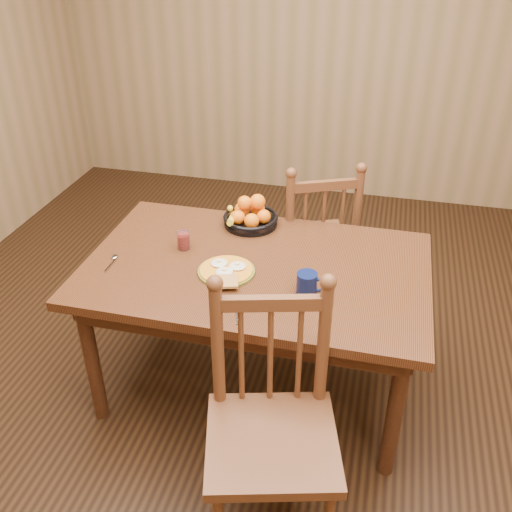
% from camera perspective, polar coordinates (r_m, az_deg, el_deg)
% --- Properties ---
extents(room, '(4.52, 5.02, 2.72)m').
position_cam_1_polar(room, '(2.40, -0.00, 11.23)').
color(room, black).
rests_on(room, ground).
extents(dining_table, '(1.60, 1.00, 0.75)m').
position_cam_1_polar(dining_table, '(2.72, -0.00, -2.42)').
color(dining_table, black).
rests_on(dining_table, ground).
extents(chair_far, '(0.60, 0.59, 1.02)m').
position_cam_1_polar(chair_far, '(3.37, 5.77, 1.33)').
color(chair_far, '#522F18').
rests_on(chair_far, ground).
extents(chair_near, '(0.59, 0.57, 1.07)m').
position_cam_1_polar(chair_near, '(2.23, 1.56, -16.85)').
color(chair_near, '#522F18').
rests_on(chair_near, ground).
extents(breakfast_plate, '(0.26, 0.30, 0.04)m').
position_cam_1_polar(breakfast_plate, '(2.61, -2.97, -1.50)').
color(breakfast_plate, '#59601E').
rests_on(breakfast_plate, dining_table).
extents(fork, '(0.06, 0.18, 0.00)m').
position_cam_1_polar(fork, '(2.39, -1.60, -5.31)').
color(fork, silver).
rests_on(fork, dining_table).
extents(spoon, '(0.04, 0.16, 0.01)m').
position_cam_1_polar(spoon, '(2.79, -14.08, -0.32)').
color(spoon, silver).
rests_on(spoon, dining_table).
extents(coffee_mug, '(0.13, 0.09, 0.10)m').
position_cam_1_polar(coffee_mug, '(2.47, 5.21, -2.74)').
color(coffee_mug, '#0A133A').
rests_on(coffee_mug, dining_table).
extents(juice_glass, '(0.06, 0.06, 0.09)m').
position_cam_1_polar(juice_glass, '(2.80, -7.25, 1.51)').
color(juice_glass, silver).
rests_on(juice_glass, dining_table).
extents(fruit_bowl, '(0.29, 0.29, 0.17)m').
position_cam_1_polar(fruit_bowl, '(2.99, -0.58, 4.07)').
color(fruit_bowl, black).
rests_on(fruit_bowl, dining_table).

